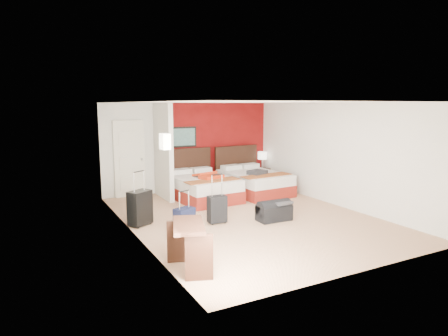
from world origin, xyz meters
TOP-DOWN VIEW (x-y plane):
  - ground at (0.00, 0.00)m, footprint 6.50×6.50m
  - room_walls at (-1.40, 1.42)m, footprint 5.02×6.52m
  - red_accent_panel at (0.75, 3.23)m, footprint 3.50×0.04m
  - partition_wall at (-1.00, 2.61)m, footprint 0.12×1.20m
  - entry_door at (-1.75, 3.20)m, footprint 0.82×0.06m
  - bed_left at (-0.16, 1.99)m, footprint 1.50×2.05m
  - bed_right at (1.40, 1.96)m, footprint 1.51×2.06m
  - red_suitcase_open at (-0.06, 1.89)m, footprint 0.72×0.88m
  - jacket_bundle at (1.30, 1.66)m, footprint 0.55×0.49m
  - nightstand at (2.29, 2.92)m, footprint 0.39×0.39m
  - table_lamp at (2.29, 2.92)m, footprint 0.29×0.29m
  - suitcase_black at (-2.25, 0.52)m, footprint 0.55×0.48m
  - suitcase_charcoal at (-0.78, -0.07)m, footprint 0.38×0.24m
  - suitcase_navy at (-1.71, -0.55)m, footprint 0.43×0.34m
  - duffel_bag at (0.39, -0.46)m, footprint 0.73×0.40m
  - jacket_draped at (0.54, -0.51)m, footprint 0.44×0.38m
  - desk at (-2.23, -2.02)m, footprint 0.71×0.98m

SIDE VIEW (x-z plane):
  - ground at x=0.00m, z-range 0.00..0.00m
  - duffel_bag at x=0.39m, z-range 0.00..0.37m
  - nightstand at x=2.29m, z-range 0.00..0.51m
  - suitcase_navy at x=-1.71m, z-range 0.00..0.52m
  - suitcase_charcoal at x=-0.78m, z-range 0.00..0.55m
  - bed_left at x=-0.16m, z-range 0.00..0.59m
  - bed_right at x=1.40m, z-range 0.00..0.59m
  - suitcase_black at x=-2.25m, z-range 0.00..0.70m
  - desk at x=-2.23m, z-range 0.00..0.73m
  - jacket_draped at x=0.54m, z-range 0.37..0.42m
  - red_suitcase_open at x=-0.06m, z-range 0.59..0.69m
  - jacket_bundle at x=1.30m, z-range 0.59..0.71m
  - table_lamp at x=2.29m, z-range 0.51..1.02m
  - entry_door at x=-1.75m, z-range 0.00..2.05m
  - red_accent_panel at x=0.75m, z-range 0.00..2.50m
  - partition_wall at x=-1.00m, z-range 0.00..2.50m
  - room_walls at x=-1.40m, z-range 0.01..2.51m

